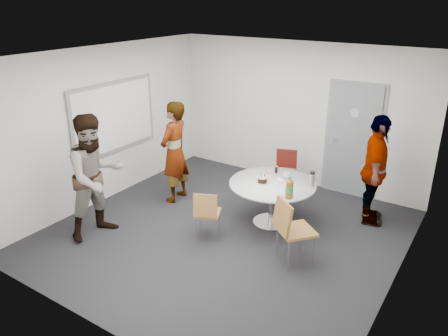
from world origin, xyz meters
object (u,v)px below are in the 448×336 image
Objects in this scene: table at (274,189)px; door at (352,141)px; person_main at (174,152)px; whiteboard at (114,117)px; chair_near_left at (207,211)px; chair_near_right at (290,225)px; person_right at (375,170)px; chair_far at (286,168)px; person_left at (96,177)px.

door is at bearing 71.16° from table.
door is 1.18× the size of person_main.
chair_near_left is (2.31, -0.48, -0.98)m from whiteboard.
table is at bearing 166.96° from chair_near_right.
whiteboard is at bearing 92.45° from person_right.
door is 4.25m from whiteboard.
chair_far is at bearing 155.80° from chair_near_right.
person_left is at bearing -140.69° from table.
table is 1.64× the size of chair_far.
door is 3.08m from chair_near_left.
door reaches higher than chair_near_left.
whiteboard is 1.00× the size of person_left.
chair_far is at bearing 58.49° from chair_near_left.
chair_far is 0.46× the size of person_right.
table is at bearing 32.08° from chair_near_left.
person_main is 1.60m from person_left.
person_main is at bearing 122.39° from chair_near_left.
person_main reaches higher than chair_far.
chair_near_left is 2.72m from person_right.
chair_far is at bearing 32.76° from whiteboard.
chair_near_right is 0.50× the size of person_left.
chair_far is (-0.98, -0.62, -0.52)m from door.
whiteboard reaches higher than chair_near_right.
whiteboard is at bearing 143.68° from chair_near_left.
person_main reaches higher than person_right.
table is 1.92m from person_main.
door reaches higher than person_right.
chair_near_left is 1.57m from person_main.
table is at bearing -108.84° from door.
chair_far is (-1.05, 2.05, -0.08)m from chair_near_right.
chair_near_right is at bearing 98.31° from chair_far.
person_left reaches higher than chair_near_left.
table is 0.76× the size of person_main.
door reaches higher than whiteboard.
person_right reaches higher than chair_far.
person_right reaches higher than table.
whiteboard is 4.48m from person_right.
whiteboard is at bearing -170.89° from table.
person_left is at bearing -177.10° from chair_near_left.
door is at bearing -26.20° from person_left.
chair_near_right is at bearing 145.97° from person_right.
person_right is at bearing 110.75° from chair_near_right.
person_main is 1.01× the size of person_right.
whiteboard is at bearing 13.94° from chair_far.
person_main reaches higher than chair_near_right.
chair_far is (2.58, 1.66, -0.95)m from whiteboard.
whiteboard is 3.75m from chair_near_right.
whiteboard is 1.06× the size of person_right.
whiteboard is at bearing -77.65° from person_main.
person_right reaches higher than chair_near_left.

